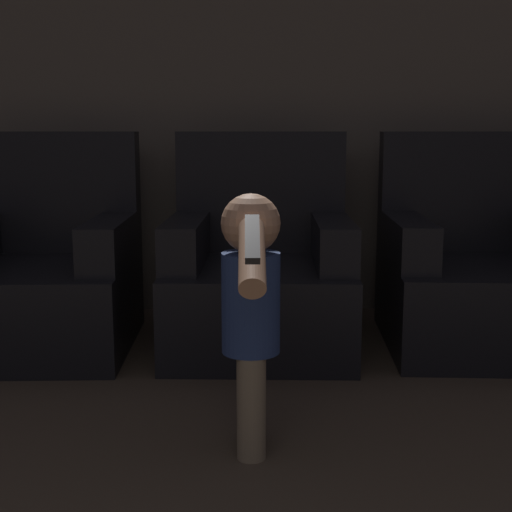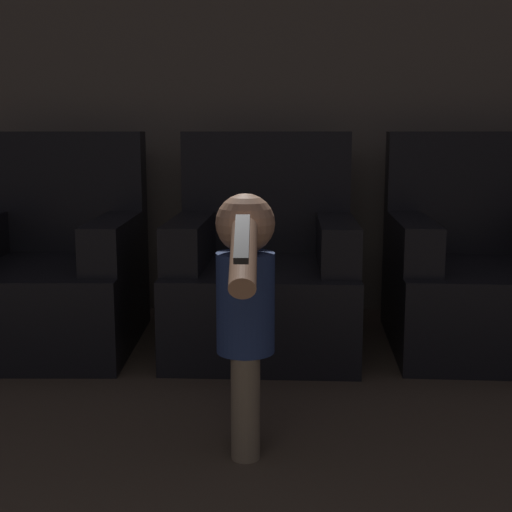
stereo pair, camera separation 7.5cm
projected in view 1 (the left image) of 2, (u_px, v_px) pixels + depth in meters
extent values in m
cube|color=#51493F|center=(183.00, 66.00, 3.71)|extent=(8.40, 0.05, 2.60)
cube|color=black|center=(40.00, 306.00, 3.17)|extent=(0.81, 0.89, 0.38)
cube|color=black|center=(55.00, 192.00, 3.44)|extent=(0.81, 0.17, 0.58)
cube|color=black|center=(110.00, 241.00, 3.13)|extent=(0.17, 0.72, 0.20)
cube|color=black|center=(259.00, 305.00, 3.19)|extent=(0.84, 0.91, 0.38)
cube|color=black|center=(261.00, 192.00, 3.46)|extent=(0.81, 0.19, 0.58)
cube|color=black|center=(186.00, 241.00, 3.14)|extent=(0.19, 0.72, 0.20)
cube|color=black|center=(333.00, 241.00, 3.13)|extent=(0.19, 0.72, 0.20)
cube|color=black|center=(477.00, 305.00, 3.20)|extent=(0.85, 0.92, 0.38)
cube|color=black|center=(463.00, 192.00, 3.47)|extent=(0.81, 0.21, 0.58)
cube|color=black|center=(407.00, 240.00, 3.16)|extent=(0.20, 0.73, 0.20)
cylinder|color=brown|center=(251.00, 408.00, 2.09)|extent=(0.09, 0.09, 0.31)
cylinder|color=brown|center=(251.00, 396.00, 2.19)|extent=(0.09, 0.09, 0.31)
cylinder|color=navy|center=(251.00, 303.00, 2.09)|extent=(0.17, 0.17, 0.30)
sphere|color=#A37556|center=(251.00, 223.00, 2.05)|extent=(0.17, 0.17, 0.17)
cylinder|color=#A37556|center=(250.00, 299.00, 2.19)|extent=(0.07, 0.07, 0.25)
cylinder|color=#A37556|center=(252.00, 256.00, 1.84)|extent=(0.07, 0.25, 0.19)
cube|color=black|center=(252.00, 239.00, 1.73)|extent=(0.04, 0.16, 0.10)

